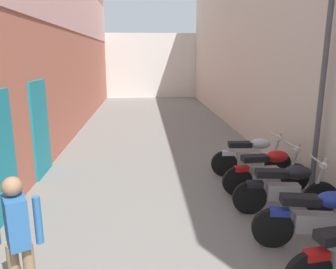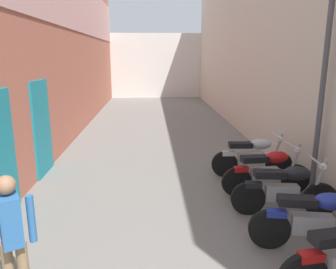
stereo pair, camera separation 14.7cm
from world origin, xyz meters
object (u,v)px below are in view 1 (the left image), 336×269
motorcycle_seventh (252,155)px  pedestrian_mid_alley (18,236)px  street_lamp (322,47)px  motorcycle_fourth (319,218)px  motorcycle_fifth (286,187)px  motorcycle_sixth (268,170)px

motorcycle_seventh → pedestrian_mid_alley: 5.47m
motorcycle_seventh → street_lamp: size_ratio=0.37×
motorcycle_fourth → motorcycle_seventh: bearing=90.0°
motorcycle_fourth → motorcycle_fifth: bearing=90.0°
motorcycle_fifth → motorcycle_sixth: 0.90m
motorcycle_sixth → pedestrian_mid_alley: (-3.80, -2.91, 0.42)m
motorcycle_fourth → motorcycle_seventh: same height
motorcycle_fifth → motorcycle_sixth: same height
pedestrian_mid_alley → street_lamp: 5.57m
motorcycle_seventh → street_lamp: bearing=-61.3°
motorcycle_fifth → street_lamp: 2.57m
motorcycle_fourth → motorcycle_fifth: size_ratio=0.99×
motorcycle_sixth → street_lamp: street_lamp is taller
motorcycle_seventh → motorcycle_fourth: bearing=-90.0°
motorcycle_fourth → motorcycle_fifth: 1.10m
motorcycle_fifth → pedestrian_mid_alley: size_ratio=1.18×
motorcycle_fourth → pedestrian_mid_alley: (-3.80, -0.91, 0.42)m
motorcycle_fifth → motorcycle_seventh: size_ratio=1.00×
motorcycle_fifth → motorcycle_seventh: 1.90m
motorcycle_fourth → motorcycle_fifth: same height
pedestrian_mid_alley → street_lamp: bearing=30.3°
motorcycle_sixth → street_lamp: size_ratio=0.37×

